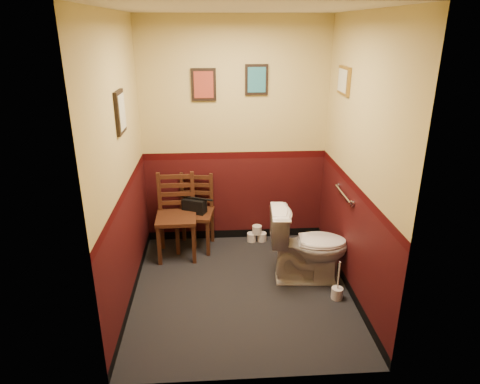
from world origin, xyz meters
name	(u,v)px	position (x,y,z in m)	size (l,w,h in m)	color
floor	(242,290)	(0.00, 0.00, 0.00)	(2.20, 2.40, 0.00)	black
ceiling	(242,8)	(0.00, 0.00, 2.70)	(2.20, 2.40, 0.00)	silver
wall_back	(235,136)	(0.00, 1.20, 1.35)	(2.20, 2.70, 0.00)	#380C0E
wall_front	(254,222)	(0.00, -1.20, 1.35)	(2.20, 2.70, 0.00)	#380C0E
wall_left	(121,169)	(-1.10, 0.00, 1.35)	(2.40, 2.70, 0.00)	#380C0E
wall_right	(358,164)	(1.10, 0.00, 1.35)	(2.40, 2.70, 0.00)	#380C0E
grab_bar	(343,194)	(1.07, 0.25, 0.95)	(0.05, 0.56, 0.06)	silver
framed_print_back_a	(204,85)	(-0.35, 1.18, 1.95)	(0.28, 0.04, 0.36)	black
framed_print_back_b	(257,80)	(0.25, 1.18, 2.00)	(0.26, 0.04, 0.34)	black
framed_print_left	(120,112)	(-1.08, 0.10, 1.85)	(0.04, 0.30, 0.38)	black
framed_print_right	(344,81)	(1.08, 0.60, 2.05)	(0.04, 0.34, 0.28)	olive
toilet	(309,246)	(0.72, 0.17, 0.40)	(0.46, 0.83, 0.81)	white
toilet_brush	(337,292)	(0.95, -0.20, 0.07)	(0.12, 0.12, 0.42)	silver
chair_left	(176,216)	(-0.71, 0.83, 0.49)	(0.47, 0.47, 0.98)	#3D2012
chair_right	(195,212)	(-0.49, 1.00, 0.46)	(0.48, 0.48, 0.91)	#3D2012
handbag	(194,206)	(-0.50, 0.96, 0.56)	(0.30, 0.23, 0.20)	black
tp_stack	(257,235)	(0.27, 1.08, 0.09)	(0.25, 0.13, 0.22)	silver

